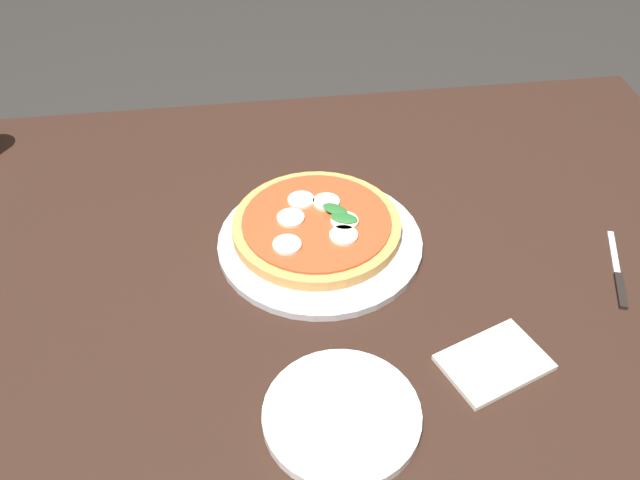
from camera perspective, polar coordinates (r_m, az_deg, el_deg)
dining_table at (r=1.09m, az=1.08°, el=-5.11°), size 1.35×0.91×0.75m
serving_tray at (r=1.03m, az=0.00°, el=-0.16°), size 0.31×0.31×0.01m
pizza at (r=1.03m, az=-0.28°, el=1.23°), size 0.26×0.26×0.03m
plate_white at (r=0.83m, az=1.83°, el=-14.51°), size 0.19×0.19×0.01m
napkin at (r=0.91m, az=14.39°, el=-9.91°), size 0.15×0.13×0.01m
knife at (r=1.07m, az=23.73°, el=-2.91°), size 0.06×0.16×0.01m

